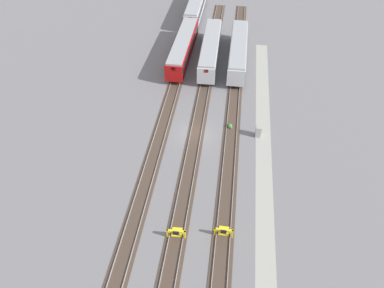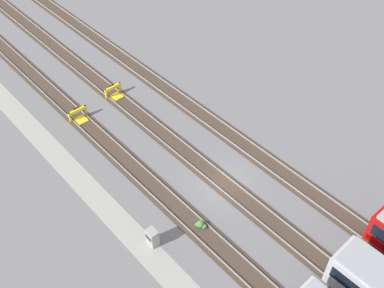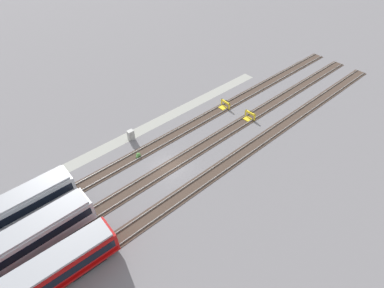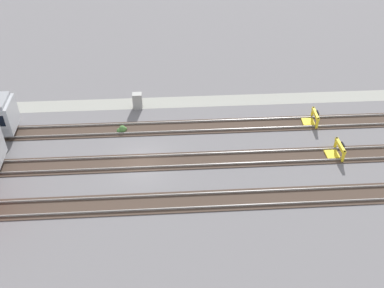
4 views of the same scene
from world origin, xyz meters
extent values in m
plane|color=slate|center=(0.00, 0.00, 0.00)|extent=(400.00, 400.00, 0.00)
cube|color=#9E9E93|center=(0.00, -9.05, 0.00)|extent=(54.00, 2.00, 0.01)
cube|color=#47382D|center=(0.00, -4.77, 0.03)|extent=(90.00, 2.23, 0.06)
cube|color=gray|center=(0.00, -4.05, 0.14)|extent=(90.00, 0.07, 0.15)
cube|color=gray|center=(0.00, -5.48, 0.14)|extent=(90.00, 0.07, 0.15)
cube|color=#47382D|center=(0.00, 0.00, 0.03)|extent=(90.00, 2.24, 0.06)
cube|color=gray|center=(0.00, 0.72, 0.14)|extent=(90.00, 0.07, 0.15)
cube|color=gray|center=(0.00, -0.72, 0.14)|extent=(90.00, 0.07, 0.15)
cube|color=#47382D|center=(0.00, 4.77, 0.03)|extent=(90.00, 2.23, 0.06)
cube|color=gray|center=(0.00, 5.48, 0.14)|extent=(90.00, 0.07, 0.15)
cube|color=gray|center=(0.00, 4.05, 0.14)|extent=(90.00, 0.07, 0.15)
cube|color=red|center=(11.29, -0.14, 3.05)|extent=(0.09, 0.70, 0.56)
cube|color=red|center=(11.29, 4.94, 3.05)|extent=(0.10, 0.70, 0.56)
cube|color=yellow|center=(-15.82, -3.87, 0.57)|extent=(0.19, 0.19, 1.15)
cube|color=yellow|center=(-15.88, -5.67, 0.57)|extent=(0.19, 0.19, 1.15)
cube|color=yellow|center=(-15.85, -4.77, 1.00)|extent=(0.30, 2.01, 0.30)
cube|color=yellow|center=(-15.30, -4.78, 0.09)|extent=(1.13, 1.11, 0.18)
cube|color=black|center=(-16.03, -4.76, 1.00)|extent=(0.14, 0.60, 0.44)
cube|color=yellow|center=(-16.66, 0.90, 0.57)|extent=(0.19, 0.19, 1.15)
cube|color=yellow|center=(-16.60, -0.90, 0.57)|extent=(0.19, 0.19, 1.15)
cube|color=yellow|center=(-16.63, 0.00, 1.00)|extent=(0.31, 2.01, 0.30)
cube|color=yellow|center=(-16.08, 0.02, 0.09)|extent=(1.14, 1.12, 0.18)
cube|color=black|center=(-16.81, -0.01, 1.00)|extent=(0.14, 0.60, 0.44)
cube|color=#9E9E99|center=(0.64, -8.30, 0.80)|extent=(0.90, 0.70, 1.60)
cube|color=#333338|center=(0.64, -8.66, 1.04)|extent=(0.70, 0.04, 0.36)
sphere|color=#4C7F3D|center=(1.91, -4.51, 0.28)|extent=(0.64, 0.64, 0.64)
sphere|color=#4C7F3D|center=(2.21, -4.39, 0.18)|extent=(0.44, 0.44, 0.44)
sphere|color=#4C7F3D|center=(1.69, -4.69, 0.14)|extent=(0.36, 0.36, 0.36)
camera|label=1|loc=(-38.44, -4.46, 32.77)|focal=35.00mm
camera|label=2|loc=(17.08, -18.96, 29.56)|focal=42.00mm
camera|label=3|loc=(15.97, 22.91, 29.74)|focal=28.00mm
camera|label=4|loc=(-2.41, 28.56, 24.49)|focal=42.00mm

